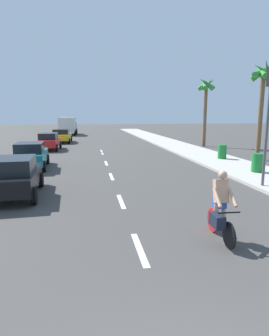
% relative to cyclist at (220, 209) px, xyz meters
% --- Properties ---
extents(ground_plane, '(160.00, 160.00, 0.00)m').
position_rel_cyclist_xyz_m(ground_plane, '(-2.11, 15.11, -0.83)').
color(ground_plane, '#423F3D').
extents(sidewalk_strip, '(3.60, 80.00, 0.14)m').
position_rel_cyclist_xyz_m(sidewalk_strip, '(5.66, 17.11, -0.76)').
color(sidewalk_strip, '#B2ADA3').
rests_on(sidewalk_strip, ground).
extents(lane_stripe_1, '(0.16, 1.80, 0.01)m').
position_rel_cyclist_xyz_m(lane_stripe_1, '(-2.11, -0.19, -0.83)').
color(lane_stripe_1, white).
rests_on(lane_stripe_1, ground).
extents(lane_stripe_2, '(0.16, 1.80, 0.01)m').
position_rel_cyclist_xyz_m(lane_stripe_2, '(-2.11, 3.76, -0.83)').
color(lane_stripe_2, white).
rests_on(lane_stripe_2, ground).
extents(lane_stripe_3, '(0.16, 1.80, 0.01)m').
position_rel_cyclist_xyz_m(lane_stripe_3, '(-2.11, 8.25, -0.83)').
color(lane_stripe_3, white).
rests_on(lane_stripe_3, ground).
extents(lane_stripe_4, '(0.16, 1.80, 0.01)m').
position_rel_cyclist_xyz_m(lane_stripe_4, '(-2.11, 12.53, -0.83)').
color(lane_stripe_4, white).
rests_on(lane_stripe_4, ground).
extents(lane_stripe_5, '(0.16, 1.80, 0.01)m').
position_rel_cyclist_xyz_m(lane_stripe_5, '(-2.11, 17.76, -0.83)').
color(lane_stripe_5, white).
rests_on(lane_stripe_5, ground).
extents(lane_stripe_6, '(0.16, 1.80, 0.01)m').
position_rel_cyclist_xyz_m(lane_stripe_6, '(-2.11, 19.10, -0.83)').
color(lane_stripe_6, white).
rests_on(lane_stripe_6, ground).
extents(cyclist, '(0.62, 1.71, 1.82)m').
position_rel_cyclist_xyz_m(cyclist, '(0.00, 0.00, 0.00)').
color(cyclist, black).
rests_on(cyclist, ground).
extents(parked_car_black, '(2.03, 4.06, 1.57)m').
position_rel_cyclist_xyz_m(parked_car_black, '(-6.16, 5.14, 0.01)').
color(parked_car_black, black).
rests_on(parked_car_black, ground).
extents(parked_car_teal, '(2.10, 4.21, 1.57)m').
position_rel_cyclist_xyz_m(parked_car_teal, '(-6.72, 11.41, 0.01)').
color(parked_car_teal, '#14727A').
rests_on(parked_car_teal, ground).
extents(parked_car_red, '(1.96, 4.08, 1.57)m').
position_rel_cyclist_xyz_m(parked_car_red, '(-6.83, 20.84, 0.01)').
color(parked_car_red, red).
rests_on(parked_car_red, ground).
extents(parked_car_yellow, '(2.18, 4.61, 1.57)m').
position_rel_cyclist_xyz_m(parked_car_yellow, '(-6.29, 27.99, 0.01)').
color(parked_car_yellow, gold).
rests_on(parked_car_yellow, ground).
extents(delivery_truck, '(2.81, 6.30, 2.80)m').
position_rel_cyclist_xyz_m(delivery_truck, '(-6.42, 41.47, 0.67)').
color(delivery_truck, '#23478C').
rests_on(delivery_truck, ground).
extents(palm_tree_mid, '(1.96, 1.82, 6.97)m').
position_rel_cyclist_xyz_m(palm_tree_mid, '(8.71, 12.29, 4.52)').
color(palm_tree_mid, brown).
rests_on(palm_tree_mid, ground).
extents(palm_tree_far, '(1.86, 1.75, 6.94)m').
position_rel_cyclist_xyz_m(palm_tree_far, '(8.45, 21.51, 4.50)').
color(palm_tree_far, brown).
rests_on(palm_tree_far, ground).
extents(traffic_signal, '(0.28, 0.33, 5.20)m').
position_rel_cyclist_xyz_m(traffic_signal, '(4.26, 4.71, 2.78)').
color(traffic_signal, '#4C4C51').
rests_on(traffic_signal, ground).
extents(trash_bin_near, '(0.60, 0.60, 1.01)m').
position_rel_cyclist_xyz_m(trash_bin_near, '(5.75, 7.56, -0.19)').
color(trash_bin_near, '#19722D').
rests_on(trash_bin_near, sidewalk_strip).
extents(trash_bin_far, '(0.60, 0.60, 0.97)m').
position_rel_cyclist_xyz_m(trash_bin_far, '(6.09, 12.45, -0.21)').
color(trash_bin_far, '#19722D').
rests_on(trash_bin_far, sidewalk_strip).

